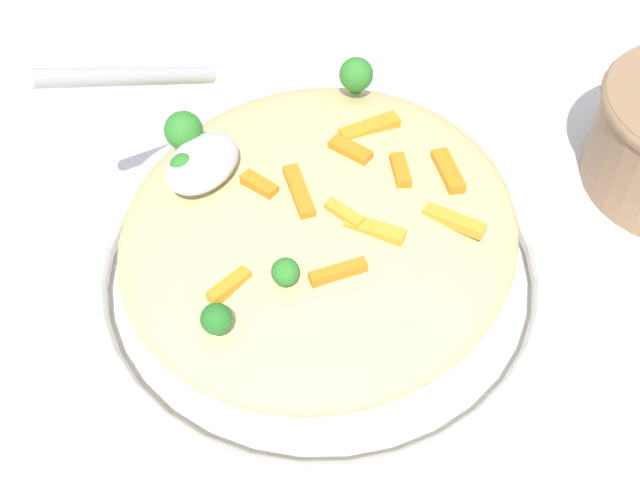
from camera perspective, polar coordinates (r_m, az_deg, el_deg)
ground_plane at (r=0.61m, az=-0.00°, el=-3.97°), size 2.40×2.40×0.00m
serving_bowl at (r=0.59m, az=-0.00°, el=-2.48°), size 0.33×0.33×0.05m
pasta_mound at (r=0.55m, az=-0.00°, el=0.74°), size 0.27×0.25×0.07m
carrot_piece_0 at (r=0.51m, az=3.63°, el=0.73°), size 0.01×0.04×0.01m
carrot_piece_1 at (r=0.55m, az=2.14°, el=5.92°), size 0.01×0.03×0.01m
carrot_piece_2 at (r=0.49m, az=-6.01°, el=-3.02°), size 0.03×0.02×0.01m
carrot_piece_3 at (r=0.53m, az=-4.03°, el=3.64°), size 0.01×0.03×0.01m
carrot_piece_4 at (r=0.52m, az=8.86°, el=1.27°), size 0.01×0.04×0.01m
carrot_piece_5 at (r=0.52m, az=-1.39°, el=3.21°), size 0.04×0.04×0.01m
carrot_piece_6 at (r=0.55m, az=8.45°, el=4.54°), size 0.03×0.03×0.01m
carrot_piece_7 at (r=0.51m, az=1.61°, el=1.74°), size 0.01×0.03×0.01m
carrot_piece_8 at (r=0.57m, az=3.38°, el=7.36°), size 0.04×0.03×0.01m
carrot_piece_9 at (r=0.49m, az=1.21°, el=-2.16°), size 0.03×0.03×0.01m
carrot_piece_10 at (r=0.54m, az=5.34°, el=4.61°), size 0.03×0.02×0.01m
broccoli_floret_0 at (r=0.60m, az=2.40°, el=10.85°), size 0.02×0.02×0.03m
broccoli_floret_1 at (r=0.54m, az=-8.97°, el=4.70°), size 0.02×0.02×0.02m
broccoli_floret_2 at (r=0.56m, az=-8.80°, el=7.34°), size 0.02×0.02×0.03m
broccoli_floret_3 at (r=0.47m, az=-6.86°, el=-5.22°), size 0.02×0.02×0.02m
broccoli_floret_4 at (r=0.48m, az=-2.30°, el=-2.13°), size 0.02×0.02×0.02m
serving_spoon at (r=0.54m, az=-9.31°, el=7.00°), size 0.13×0.10×0.08m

